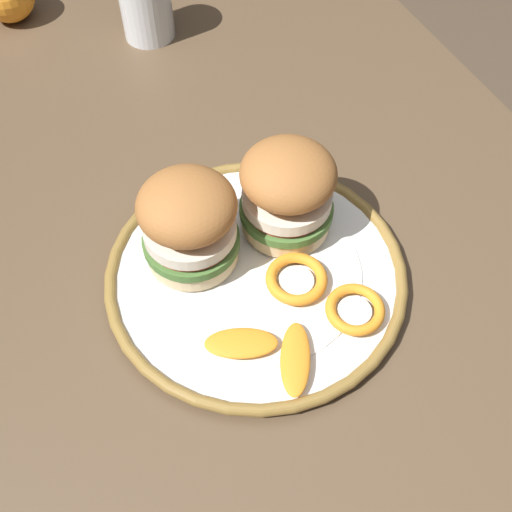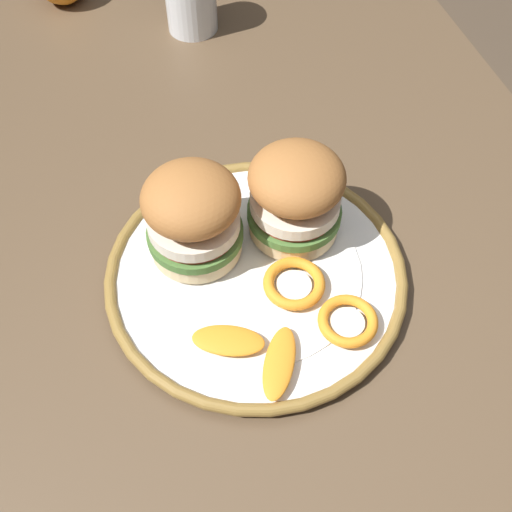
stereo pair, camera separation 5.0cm
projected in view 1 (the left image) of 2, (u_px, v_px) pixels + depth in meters
The scene contains 10 objects.
ground_plane at pixel (262, 511), 1.19m from camera, with size 8.00×8.00×0.00m, color #4C3D2D.
dining_table at pixel (267, 364), 0.69m from camera, with size 1.44×0.80×0.71m.
dinner_plate at pixel (256, 274), 0.63m from camera, with size 0.30×0.30×0.02m.
sandwich_half_left at pixel (189, 222), 0.60m from camera, with size 0.10×0.10×0.10m.
sandwich_half_right at pixel (287, 190), 0.62m from camera, with size 0.11×0.11×0.10m.
orange_peel_curled at pixel (355, 309), 0.59m from camera, with size 0.08×0.08×0.01m.
orange_peel_strip_long at pixel (295, 359), 0.56m from camera, with size 0.08×0.06×0.01m.
orange_peel_strip_short at pixel (241, 343), 0.57m from camera, with size 0.05×0.07×0.01m.
orange_peel_small_curl at pixel (296, 279), 0.61m from camera, with size 0.09×0.09×0.01m.
drinking_glass at pixel (146, 5), 0.84m from camera, with size 0.07×0.07×0.11m.
Camera 1 is at (-0.28, 0.14, 1.24)m, focal length 44.52 mm.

